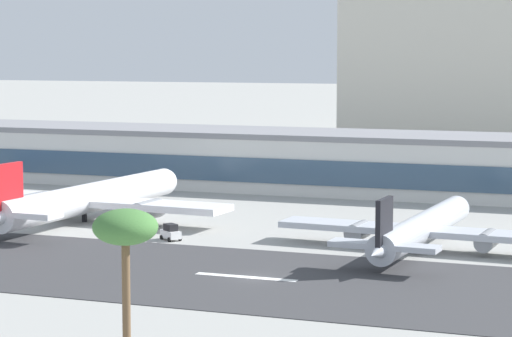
{
  "coord_description": "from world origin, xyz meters",
  "views": [
    {
      "loc": [
        41.96,
        -111.23,
        25.22
      ],
      "look_at": [
        -12.63,
        33.86,
        8.41
      ],
      "focal_mm": 76.11,
      "sensor_mm": 36.0,
      "label": 1
    }
  ],
  "objects_px": {
    "airliner_red_tail_gate_1": "(85,200)",
    "airliner_black_tail_gate_2": "(420,230)",
    "palm_tree_0": "(125,233)",
    "terminal_building": "(349,162)",
    "service_baggage_tug_1": "(171,232)"
  },
  "relations": [
    {
      "from": "terminal_building",
      "to": "palm_tree_0",
      "type": "distance_m",
      "value": 118.83
    },
    {
      "from": "airliner_red_tail_gate_1",
      "to": "service_baggage_tug_1",
      "type": "distance_m",
      "value": 21.18
    },
    {
      "from": "service_baggage_tug_1",
      "to": "terminal_building",
      "type": "bearing_deg",
      "value": -61.39
    },
    {
      "from": "airliner_red_tail_gate_1",
      "to": "palm_tree_0",
      "type": "bearing_deg",
      "value": -144.29
    },
    {
      "from": "airliner_red_tail_gate_1",
      "to": "palm_tree_0",
      "type": "distance_m",
      "value": 82.66
    },
    {
      "from": "terminal_building",
      "to": "airliner_red_tail_gate_1",
      "type": "bearing_deg",
      "value": -119.72
    },
    {
      "from": "airliner_red_tail_gate_1",
      "to": "palm_tree_0",
      "type": "relative_size",
      "value": 3.65
    },
    {
      "from": "airliner_black_tail_gate_2",
      "to": "palm_tree_0",
      "type": "bearing_deg",
      "value": 175.84
    },
    {
      "from": "airliner_red_tail_gate_1",
      "to": "service_baggage_tug_1",
      "type": "relative_size",
      "value": 14.23
    },
    {
      "from": "airliner_red_tail_gate_1",
      "to": "service_baggage_tug_1",
      "type": "height_order",
      "value": "airliner_red_tail_gate_1"
    },
    {
      "from": "palm_tree_0",
      "to": "terminal_building",
      "type": "bearing_deg",
      "value": 97.75
    },
    {
      "from": "airliner_red_tail_gate_1",
      "to": "airliner_black_tail_gate_2",
      "type": "distance_m",
      "value": 51.87
    },
    {
      "from": "terminal_building",
      "to": "airliner_red_tail_gate_1",
      "type": "xyz_separation_m",
      "value": [
        -27.18,
        -47.61,
        -2.01
      ]
    },
    {
      "from": "airliner_red_tail_gate_1",
      "to": "airliner_black_tail_gate_2",
      "type": "bearing_deg",
      "value": -92.67
    },
    {
      "from": "airliner_black_tail_gate_2",
      "to": "service_baggage_tug_1",
      "type": "distance_m",
      "value": 33.18
    }
  ]
}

